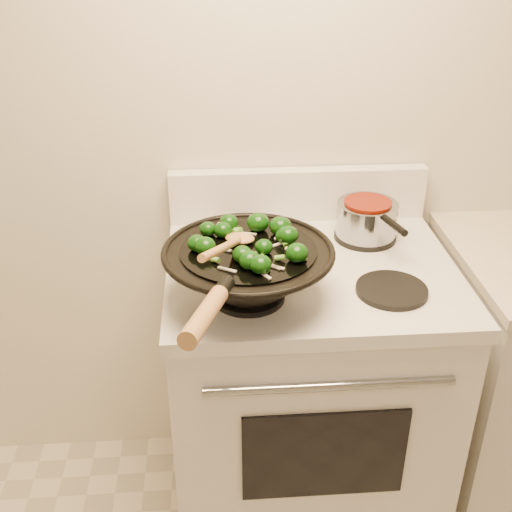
{
  "coord_description": "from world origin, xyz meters",
  "views": [
    {
      "loc": [
        -0.41,
        -0.32,
        1.78
      ],
      "look_at": [
        -0.31,
        1.03,
        1.03
      ],
      "focal_mm": 45.0,
      "sensor_mm": 36.0,
      "label": 1
    }
  ],
  "objects": [
    {
      "name": "stove",
      "position": [
        -0.15,
        1.17,
        0.47
      ],
      "size": [
        0.78,
        0.67,
        1.08
      ],
      "color": "white",
      "rests_on": "ground"
    },
    {
      "name": "saucepan",
      "position": [
        0.03,
        1.32,
        0.98
      ],
      "size": [
        0.17,
        0.28,
        0.1
      ],
      "color": "gray",
      "rests_on": "stove"
    },
    {
      "name": "stirfry",
      "position": [
        -0.32,
        1.03,
        1.08
      ],
      "size": [
        0.28,
        0.3,
        0.05
      ],
      "color": "#0C3508",
      "rests_on": "wok"
    },
    {
      "name": "wok",
      "position": [
        -0.33,
        1.01,
        1.0
      ],
      "size": [
        0.42,
        0.68,
        0.22
      ],
      "color": "black",
      "rests_on": "stove"
    },
    {
      "name": "wooden_spoon",
      "position": [
        -0.37,
        0.98,
        1.1
      ],
      "size": [
        0.14,
        0.32,
        0.12
      ],
      "color": "#A67441",
      "rests_on": "wok"
    }
  ]
}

